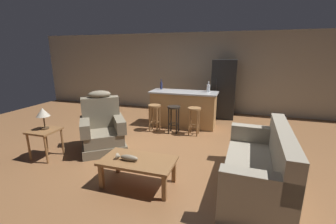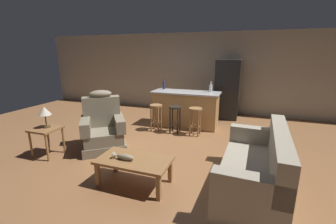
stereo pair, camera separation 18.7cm
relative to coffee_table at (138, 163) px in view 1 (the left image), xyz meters
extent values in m
plane|color=brown|center=(-0.04, 1.68, -0.36)|extent=(12.00, 12.00, 0.00)
cube|color=#A89E89|center=(-0.04, 4.81, 0.94)|extent=(12.00, 0.05, 2.60)
cube|color=olive|center=(0.00, 0.00, 0.04)|extent=(1.10, 0.60, 0.04)
cube|color=olive|center=(-0.49, -0.24, -0.17)|extent=(0.06, 0.06, 0.38)
cube|color=olive|center=(0.49, -0.24, -0.17)|extent=(0.06, 0.06, 0.38)
cube|color=olive|center=(-0.49, 0.24, -0.17)|extent=(0.06, 0.06, 0.38)
cube|color=olive|center=(0.49, 0.24, -0.17)|extent=(0.06, 0.06, 0.38)
cube|color=#4C3823|center=(-0.11, -0.07, 0.06)|extent=(0.22, 0.07, 0.01)
ellipsoid|color=gray|center=(-0.11, -0.07, 0.10)|extent=(0.28, 0.09, 0.09)
cone|color=gray|center=(-0.28, -0.07, 0.10)|extent=(0.06, 0.10, 0.10)
cube|color=#9E937F|center=(1.67, 0.43, -0.26)|extent=(0.93, 1.94, 0.20)
cube|color=#9E937F|center=(1.67, 0.43, -0.05)|extent=(0.93, 1.94, 0.22)
cube|color=#9E937F|center=(1.99, 0.42, 0.32)|extent=(0.29, 1.91, 0.52)
cube|color=#9E937F|center=(1.63, -0.41, 0.20)|extent=(0.85, 0.24, 0.28)
cube|color=#9E937F|center=(1.70, 1.28, 0.20)|extent=(0.85, 0.24, 0.28)
cube|color=#756B56|center=(-1.22, 0.95, -0.27)|extent=(1.18, 1.18, 0.18)
cube|color=#756B56|center=(-1.22, 0.95, -0.06)|extent=(1.08, 1.09, 0.24)
cube|color=#756B56|center=(-1.40, 1.19, 0.38)|extent=(0.75, 0.65, 0.64)
ellipsoid|color=#756B56|center=(-1.40, 1.19, 0.76)|extent=(0.53, 0.49, 0.16)
cube|color=#756B56|center=(-0.94, 1.13, 0.19)|extent=(0.62, 0.75, 0.26)
cube|color=#756B56|center=(-1.47, 0.74, 0.19)|extent=(0.62, 0.75, 0.26)
cube|color=olive|center=(-2.07, 0.33, 0.18)|extent=(0.48, 0.48, 0.04)
cylinder|color=olive|center=(-2.27, 0.13, -0.10)|extent=(0.04, 0.04, 0.52)
cylinder|color=olive|center=(-1.87, 0.13, -0.10)|extent=(0.04, 0.04, 0.52)
cylinder|color=olive|center=(-2.27, 0.53, -0.10)|extent=(0.04, 0.04, 0.52)
cylinder|color=olive|center=(-1.87, 0.53, -0.10)|extent=(0.04, 0.04, 0.52)
cylinder|color=#4C3823|center=(-2.08, 0.37, 0.21)|extent=(0.14, 0.14, 0.03)
cylinder|color=#4C3823|center=(-2.08, 0.37, 0.34)|extent=(0.02, 0.02, 0.22)
cone|color=#BCB29E|center=(-2.08, 0.37, 0.53)|extent=(0.24, 0.24, 0.16)
cube|color=#AD7F4C|center=(-0.04, 3.03, 0.09)|extent=(1.71, 0.63, 0.91)
cube|color=#B2B2B2|center=(-0.04, 3.03, 0.57)|extent=(1.80, 0.70, 0.04)
cylinder|color=olive|center=(-0.64, 2.40, 0.30)|extent=(0.32, 0.32, 0.04)
torus|color=olive|center=(-0.64, 2.40, -0.14)|extent=(0.23, 0.23, 0.02)
cylinder|color=olive|center=(-0.74, 2.30, -0.04)|extent=(0.04, 0.04, 0.64)
cylinder|color=olive|center=(-0.54, 2.30, -0.04)|extent=(0.04, 0.04, 0.64)
cylinder|color=olive|center=(-0.74, 2.50, -0.04)|extent=(0.04, 0.04, 0.64)
cylinder|color=olive|center=(-0.54, 2.50, -0.04)|extent=(0.04, 0.04, 0.64)
cylinder|color=black|center=(-0.13, 2.40, 0.30)|extent=(0.32, 0.32, 0.04)
torus|color=black|center=(-0.13, 2.40, -0.14)|extent=(0.23, 0.23, 0.02)
cylinder|color=black|center=(-0.23, 2.30, -0.04)|extent=(0.04, 0.04, 0.64)
cylinder|color=black|center=(-0.03, 2.30, -0.04)|extent=(0.04, 0.04, 0.64)
cylinder|color=black|center=(-0.23, 2.50, -0.04)|extent=(0.04, 0.04, 0.64)
cylinder|color=black|center=(-0.03, 2.50, -0.04)|extent=(0.04, 0.04, 0.64)
cylinder|color=olive|center=(0.38, 2.40, 0.30)|extent=(0.32, 0.32, 0.04)
torus|color=olive|center=(0.38, 2.40, -0.14)|extent=(0.23, 0.23, 0.02)
cylinder|color=olive|center=(0.28, 2.30, -0.04)|extent=(0.04, 0.04, 0.64)
cylinder|color=olive|center=(0.48, 2.30, -0.04)|extent=(0.04, 0.04, 0.64)
cylinder|color=olive|center=(0.28, 2.50, -0.04)|extent=(0.04, 0.04, 0.64)
cylinder|color=olive|center=(0.48, 2.50, -0.04)|extent=(0.04, 0.04, 0.64)
cube|color=black|center=(0.93, 4.23, 0.52)|extent=(0.70, 0.66, 1.76)
cylinder|color=#333338|center=(0.73, 3.88, 0.60)|extent=(0.02, 0.02, 0.50)
cylinder|color=silver|center=(0.60, 3.16, 0.68)|extent=(0.08, 0.08, 0.20)
cylinder|color=silver|center=(0.60, 3.16, 0.83)|extent=(0.03, 0.03, 0.08)
cylinder|color=#23284C|center=(-0.74, 3.22, 0.69)|extent=(0.07, 0.07, 0.20)
cylinder|color=#23284C|center=(-0.74, 3.22, 0.83)|extent=(0.03, 0.03, 0.09)
camera|label=1|loc=(1.33, -2.77, 1.59)|focal=24.00mm
camera|label=2|loc=(1.51, -2.71, 1.59)|focal=24.00mm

